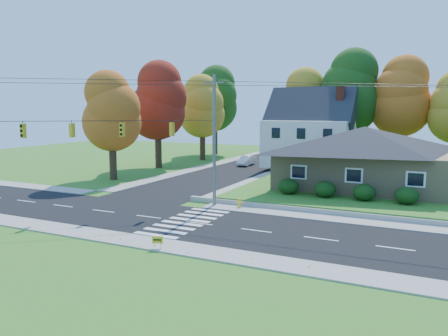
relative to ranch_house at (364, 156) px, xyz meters
The scene contains 20 objects.
ground 18.18m from the ranch_house, 116.57° to the right, with size 120.00×120.00×0.00m, color #3D7923.
road_main 18.18m from the ranch_house, 116.57° to the right, with size 90.00×8.00×0.02m, color black.
road_cross 19.15m from the ranch_house, 147.99° to the left, with size 8.00×44.00×0.02m, color black.
sidewalk_north 13.98m from the ranch_house, 126.03° to the right, with size 90.00×2.00×0.08m, color #9C9A90.
sidewalk_south 22.70m from the ranch_house, 110.85° to the right, with size 90.00×2.00×0.08m, color #9C9A90.
lawn 7.69m from the ranch_house, 45.00° to the left, with size 30.00×30.00×0.50m, color #3D7923.
ranch_house is the anchor object (origin of this frame).
colonial_house 14.46m from the ranch_house, 123.55° to the left, with size 10.40×8.40×9.60m.
hedge_row 6.57m from the ranch_house, 94.61° to the right, with size 10.70×1.70×1.27m.
traffic_infrastructure 16.87m from the ranch_house, 119.09° to the right, with size 38.10×10.66×10.00m.
tree_lot_0 21.20m from the ranch_house, 119.05° to the left, with size 6.72×6.72×12.51m.
tree_lot_1 18.58m from the ranch_house, 103.24° to the left, with size 7.84×7.84×14.60m.
tree_lot_2 18.99m from the ranch_house, 83.66° to the left, with size 7.28×7.28×13.56m.
tree_west_0 25.61m from the ranch_house, behind, with size 6.16×6.16×11.47m.
tree_west_1 27.18m from the ranch_house, 167.01° to the left, with size 7.28×7.28×13.56m.
tree_west_2 30.03m from the ranch_house, 147.38° to the left, with size 6.72×6.72×12.51m.
tree_west_3 36.60m from the ranch_house, 138.37° to the left, with size 7.84×7.84×14.60m.
white_car 21.21m from the ranch_house, 142.38° to the left, with size 1.37×3.94×1.30m, color silver.
fire_hydrant 13.33m from the ranch_house, 124.82° to the right, with size 0.45×0.35×0.79m.
yard_sign 23.02m from the ranch_house, 108.96° to the right, with size 0.54×0.27×0.72m.
Camera 1 is at (13.47, -24.36, 7.41)m, focal length 35.00 mm.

